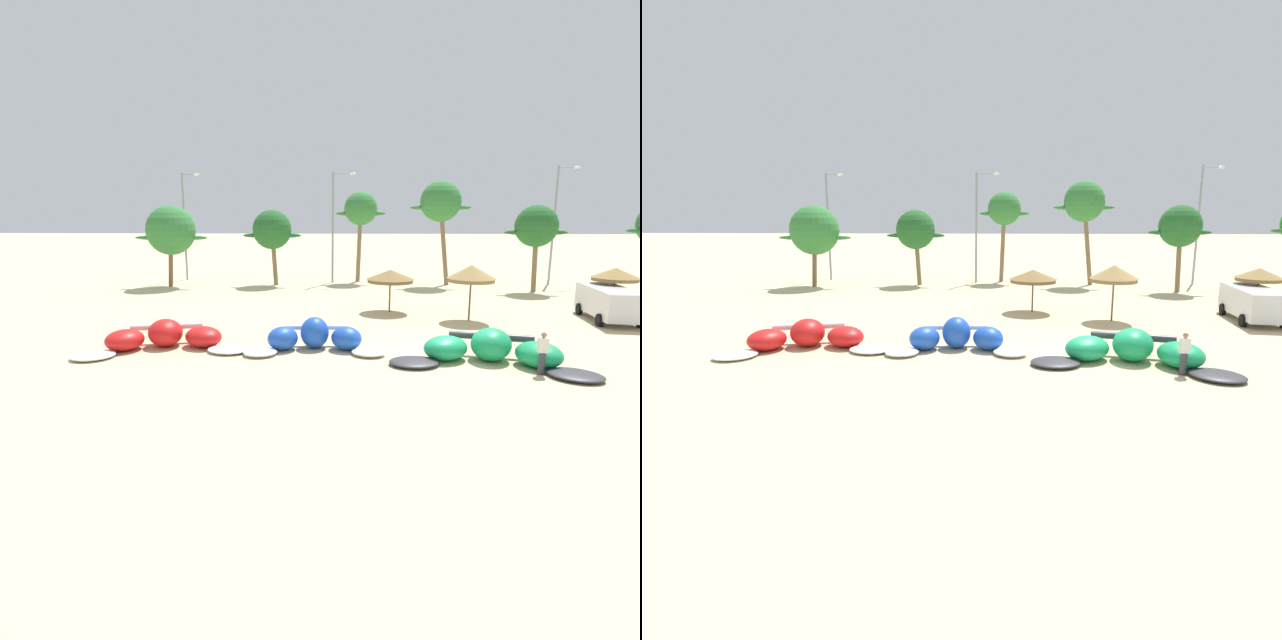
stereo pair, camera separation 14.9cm
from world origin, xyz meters
TOP-DOWN VIEW (x-y plane):
  - ground_plane at (0.00, 0.00)m, footprint 260.00×260.00m
  - kite_far_left at (-12.22, 0.33)m, footprint 7.57×4.41m
  - kite_left at (-5.54, 0.39)m, footprint 6.39×3.01m
  - kite_left_of_center at (1.65, -1.33)m, footprint 8.02×4.77m
  - beach_umbrella_near_van at (-1.45, 9.43)m, footprint 2.88×2.88m
  - beach_umbrella_middle at (2.77, 6.98)m, footprint 2.66×2.66m
  - beach_umbrella_near_palms at (11.63, 9.07)m, footprint 2.63×2.63m
  - parked_van at (10.56, 7.41)m, footprint 2.67×5.46m
  - person_near_kites at (3.11, -2.76)m, footprint 0.36×0.24m
  - palm_leftmost at (-18.19, 19.64)m, footprint 5.94×3.96m
  - palm_left at (-10.18, 21.05)m, footprint 4.84×3.22m
  - palm_left_of_gap at (-2.83, 23.48)m, footprint 4.26×2.84m
  - palm_center_left at (3.63, 21.68)m, footprint 4.98×3.32m
  - palm_center_right at (10.16, 18.08)m, footprint 4.69×3.13m
  - lamppost_west at (-18.28, 24.03)m, footprint 1.65×0.24m
  - lamppost_west_center at (-5.04, 22.74)m, footprint 2.01×0.24m
  - lamppost_east_center at (13.43, 22.80)m, footprint 1.84×0.24m

SIDE VIEW (x-z plane):
  - ground_plane at x=0.00m, z-range 0.00..0.00m
  - kite_far_left at x=-12.22m, z-range -0.14..1.09m
  - kite_left_of_center at x=1.65m, z-range -0.15..1.18m
  - kite_left at x=-5.54m, z-range -0.16..1.23m
  - person_near_kites at x=3.11m, z-range 0.01..1.63m
  - parked_van at x=10.56m, z-range 0.17..2.01m
  - beach_umbrella_near_van at x=-1.45m, z-range 0.90..3.48m
  - beach_umbrella_near_palms at x=11.63m, z-range 1.01..3.80m
  - beach_umbrella_middle at x=2.77m, z-range 1.09..4.22m
  - palm_leftmost at x=-18.19m, z-range 1.26..7.80m
  - palm_left at x=-10.18m, z-range 1.43..7.64m
  - palm_center_right at x=10.16m, z-range 1.64..8.17m
  - lamppost_west at x=-18.28m, z-range 0.52..9.88m
  - lamppost_west_center at x=-5.04m, z-range 0.57..9.84m
  - lamppost_east_center at x=13.43m, z-range 0.55..10.28m
  - palm_left_of_gap at x=-2.83m, z-range 2.32..10.05m
  - palm_center_left at x=3.63m, z-range 2.51..11.02m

